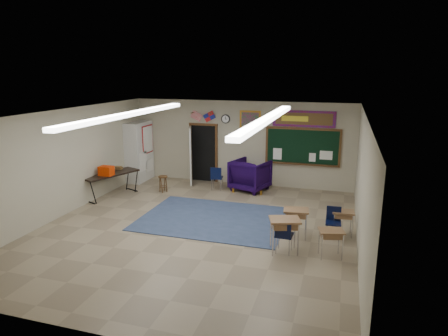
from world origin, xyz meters
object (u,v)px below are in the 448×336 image
(wingback_armchair, at_px, (250,175))
(wooden_stool, at_px, (163,184))
(student_desk_front_right, at_px, (343,222))
(folding_table, at_px, (111,184))
(student_desk_front_left, at_px, (296,222))

(wingback_armchair, xyz_separation_m, wooden_stool, (-2.78, -1.09, -0.24))
(student_desk_front_right, xyz_separation_m, folding_table, (-7.29, 1.10, 0.07))
(wooden_stool, bearing_deg, student_desk_front_left, -27.69)
(student_desk_front_right, xyz_separation_m, wooden_stool, (-5.89, 2.05, -0.07))
(folding_table, bearing_deg, wooden_stool, 55.69)
(folding_table, height_order, wooden_stool, folding_table)
(folding_table, xyz_separation_m, wooden_stool, (1.40, 0.95, -0.14))
(student_desk_front_left, height_order, wooden_stool, student_desk_front_left)
(student_desk_front_right, relative_size, wooden_stool, 1.15)
(student_desk_front_left, height_order, folding_table, folding_table)
(student_desk_front_left, bearing_deg, wingback_armchair, 112.64)
(wingback_armchair, xyz_separation_m, student_desk_front_left, (2.00, -3.60, -0.13))
(wingback_armchair, relative_size, student_desk_front_right, 1.83)
(wooden_stool, bearing_deg, student_desk_front_right, -19.18)
(student_desk_front_left, distance_m, student_desk_front_right, 1.20)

